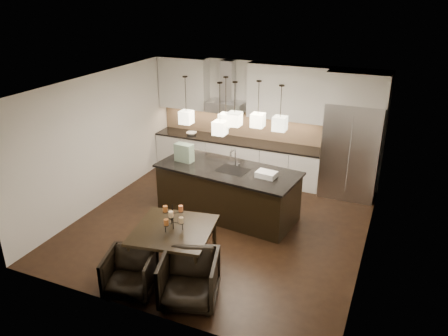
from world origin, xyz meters
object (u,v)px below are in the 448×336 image
at_px(refrigerator, 351,150).
at_px(armchair_right, 189,279).
at_px(armchair_left, 130,273).
at_px(island_body, 228,192).
at_px(dining_table, 174,248).

bearing_deg(refrigerator, armchair_right, -109.11).
height_order(refrigerator, armchair_right, refrigerator).
distance_m(armchair_left, armchair_right, 0.96).
height_order(refrigerator, armchair_left, refrigerator).
distance_m(refrigerator, armchair_left, 5.48).
relative_size(island_body, armchair_left, 3.72).
bearing_deg(island_body, armchair_left, -91.35).
bearing_deg(armchair_left, dining_table, 52.45).
relative_size(island_body, armchair_right, 3.25).
bearing_deg(refrigerator, island_body, -138.39).
height_order(island_body, armchair_right, island_body).
xyz_separation_m(refrigerator, armchair_left, (-2.55, -4.80, -0.73)).
bearing_deg(dining_table, armchair_left, -121.24).
xyz_separation_m(island_body, armchair_left, (-0.41, -2.90, -0.15)).
xyz_separation_m(dining_table, armchair_left, (-0.32, -0.82, -0.04)).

